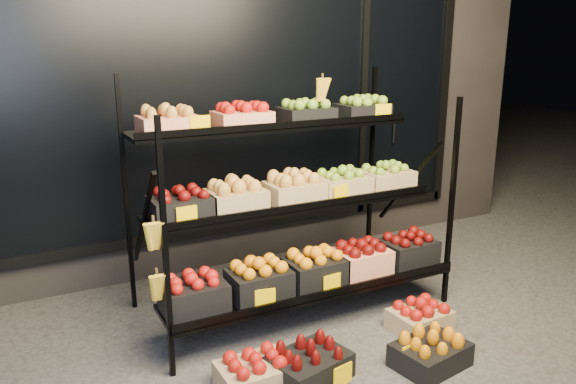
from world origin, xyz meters
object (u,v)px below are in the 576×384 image
floor_crate_midleft (309,362)px  floor_crate_left (255,371)px  display_rack (294,203)px  floor_crate_midright (420,316)px

floor_crate_midleft → floor_crate_left: bearing=153.7°
display_rack → floor_crate_left: (-0.64, -0.73, -0.69)m
floor_crate_left → floor_crate_midright: 1.25m
floor_crate_midright → floor_crate_midleft: bearing=-173.1°
display_rack → floor_crate_midleft: display_rack is taller
floor_crate_midleft → floor_crate_midright: 0.95m
floor_crate_left → floor_crate_midright: (1.25, 0.08, -0.00)m
floor_crate_midleft → display_rack: bearing=54.6°
display_rack → floor_crate_midright: 1.13m
display_rack → floor_crate_midleft: size_ratio=4.44×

